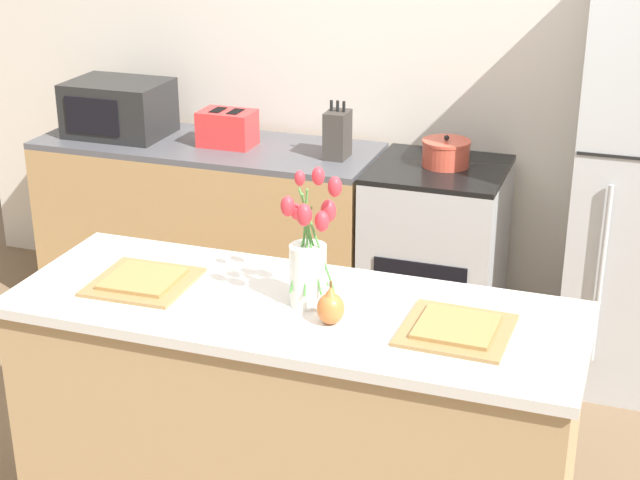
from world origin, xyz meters
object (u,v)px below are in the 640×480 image
at_px(plate_setting_right, 456,329).
at_px(plate_setting_left, 143,281).
at_px(cooking_pot, 446,153).
at_px(stove_range, 435,258).
at_px(pear_figurine, 331,307).
at_px(toaster, 227,128).
at_px(knife_block, 337,134).
at_px(microwave, 119,108).
at_px(flower_vase, 309,257).

bearing_deg(plate_setting_right, plate_setting_left, 180.00).
bearing_deg(plate_setting_left, cooking_pot, 68.76).
relative_size(stove_range, pear_figurine, 6.48).
height_order(plate_setting_left, toaster, toaster).
xyz_separation_m(toaster, knife_block, (0.56, -0.02, 0.03)).
bearing_deg(knife_block, plate_setting_left, -94.87).
bearing_deg(stove_range, microwave, -179.98).
relative_size(stove_range, microwave, 1.86).
xyz_separation_m(flower_vase, knife_block, (-0.43, 1.57, -0.07)).
distance_m(plate_setting_left, knife_block, 1.61).
distance_m(flower_vase, cooking_pot, 1.61).
bearing_deg(pear_figurine, toaster, 123.00).
distance_m(stove_range, cooking_pot, 0.51).
relative_size(plate_setting_right, toaster, 1.15).
bearing_deg(microwave, knife_block, -0.79).
distance_m(cooking_pot, microwave, 1.66).
xyz_separation_m(plate_setting_right, microwave, (-2.05, 1.62, 0.10)).
height_order(microwave, knife_block, same).
bearing_deg(toaster, stove_range, -0.04).
relative_size(pear_figurine, knife_block, 0.51).
bearing_deg(pear_figurine, plate_setting_left, 174.14).
relative_size(flower_vase, pear_figurine, 3.11).
height_order(plate_setting_right, cooking_pot, cooking_pot).
height_order(stove_range, pear_figurine, pear_figurine).
xyz_separation_m(pear_figurine, plate_setting_left, (-0.67, 0.07, -0.04)).
distance_m(toaster, microwave, 0.59).
distance_m(flower_vase, plate_setting_right, 0.49).
bearing_deg(microwave, flower_vase, -45.05).
xyz_separation_m(plate_setting_right, cooking_pot, (-0.39, 1.64, 0.03)).
xyz_separation_m(flower_vase, microwave, (-1.58, 1.58, -0.05)).
bearing_deg(cooking_pot, toaster, -178.64).
xyz_separation_m(pear_figurine, toaster, (-1.09, 1.69, 0.01)).
height_order(plate_setting_left, plate_setting_right, same).
distance_m(pear_figurine, knife_block, 1.75).
xyz_separation_m(flower_vase, cooking_pot, (0.07, 1.61, -0.12)).
relative_size(stove_range, knife_block, 3.30).
bearing_deg(microwave, cooking_pot, 0.92).
bearing_deg(stove_range, plate_setting_right, -75.55).
bearing_deg(plate_setting_right, flower_vase, 175.88).
relative_size(plate_setting_right, microwave, 0.67).
height_order(flower_vase, cooking_pot, flower_vase).
height_order(stove_range, plate_setting_right, plate_setting_right).
relative_size(plate_setting_right, knife_block, 1.19).
bearing_deg(microwave, toaster, 0.13).
bearing_deg(cooking_pot, plate_setting_left, -111.24).
relative_size(flower_vase, microwave, 0.89).
distance_m(plate_setting_right, microwave, 2.61).
relative_size(pear_figurine, plate_setting_right, 0.43).
xyz_separation_m(plate_setting_left, cooking_pot, (0.64, 1.64, 0.03)).
relative_size(flower_vase, knife_block, 1.58).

